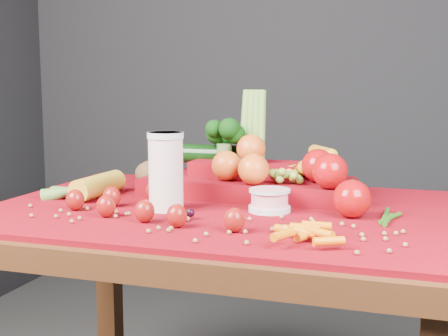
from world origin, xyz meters
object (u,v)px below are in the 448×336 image
(yogurt_bowl, at_px, (270,199))
(milk_glass, at_px, (166,169))
(table, at_px, (221,252))
(produce_mound, at_px, (258,173))

(yogurt_bowl, bearing_deg, milk_glass, -165.59)
(table, xyz_separation_m, milk_glass, (-0.11, -0.07, 0.20))
(milk_glass, bearing_deg, table, 34.59)
(milk_glass, height_order, yogurt_bowl, milk_glass)
(yogurt_bowl, relative_size, produce_mound, 0.15)
(milk_glass, xyz_separation_m, yogurt_bowl, (0.22, 0.06, -0.07))
(milk_glass, distance_m, yogurt_bowl, 0.24)
(produce_mound, bearing_deg, milk_glass, -124.06)
(table, distance_m, yogurt_bowl, 0.18)
(yogurt_bowl, distance_m, produce_mound, 0.19)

